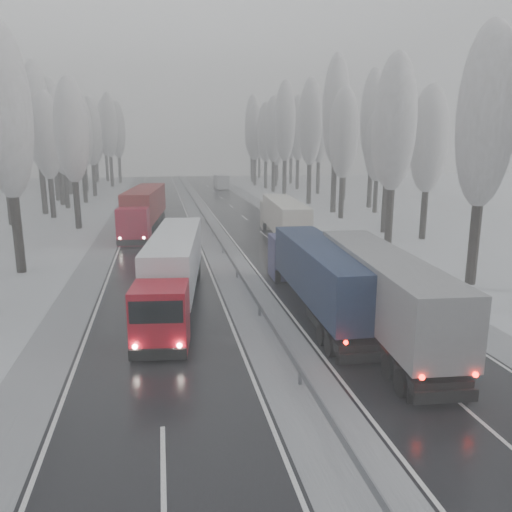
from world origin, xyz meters
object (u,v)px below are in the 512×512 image
object	(u,v)px
truck_grey_tarp	(375,284)
box_truck_distant	(221,182)
truck_cream_box	(283,217)
truck_red_red	(144,207)
truck_red_white	(174,265)
truck_blue_box	(316,271)

from	to	relation	value
truck_grey_tarp	box_truck_distant	bearing A→B (deg)	93.13
truck_cream_box	truck_red_red	distance (m)	14.98
truck_grey_tarp	truck_red_red	world-z (taller)	truck_red_red
truck_grey_tarp	truck_red_red	xyz separation A→B (m)	(-11.81, 30.96, 0.21)
truck_cream_box	truck_red_white	world-z (taller)	truck_cream_box
box_truck_distant	truck_blue_box	bearing A→B (deg)	-92.90
box_truck_distant	truck_red_white	distance (m)	75.37
box_truck_distant	truck_red_white	size ratio (longest dim) A/B	0.49
truck_grey_tarp	truck_red_white	distance (m)	11.29
truck_cream_box	box_truck_distant	xyz separation A→B (m)	(1.08, 57.01, -0.87)
truck_grey_tarp	truck_red_red	distance (m)	33.14
truck_grey_tarp	truck_red_white	world-z (taller)	truck_grey_tarp
truck_blue_box	truck_red_red	size ratio (longest dim) A/B	0.87
box_truck_distant	truck_red_red	size ratio (longest dim) A/B	0.44
truck_red_white	truck_red_red	xyz separation A→B (m)	(-2.32, 24.84, 0.30)
truck_cream_box	box_truck_distant	size ratio (longest dim) A/B	2.04
box_truck_distant	truck_red_white	world-z (taller)	truck_red_white
truck_red_red	truck_grey_tarp	bearing A→B (deg)	-62.70
truck_blue_box	box_truck_distant	size ratio (longest dim) A/B	1.99
truck_blue_box	box_truck_distant	xyz separation A→B (m)	(4.13, 76.93, -0.82)
truck_blue_box	truck_cream_box	xyz separation A→B (m)	(3.05, 19.92, 0.04)
truck_cream_box	box_truck_distant	bearing A→B (deg)	93.42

